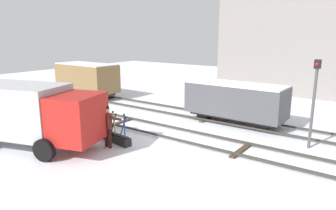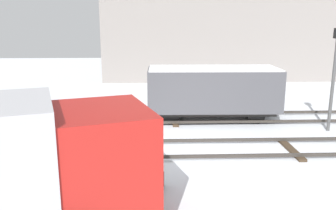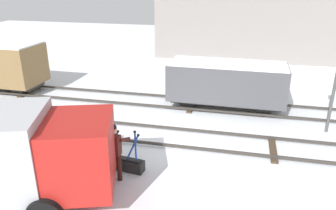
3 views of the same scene
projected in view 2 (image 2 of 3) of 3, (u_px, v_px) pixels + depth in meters
ground_plane at (181, 152)px, 11.15m from camera, size 60.00×60.00×0.00m
track_main_line at (181, 149)px, 11.13m from camera, size 44.00×1.94×0.18m
track_siding_near at (175, 118)px, 14.67m from camera, size 44.00×1.94×0.18m
switch_lever_frame at (128, 177)px, 8.75m from camera, size 1.83×0.59×1.45m
rail_worker at (133, 155)px, 7.99m from camera, size 0.60×0.70×1.87m
signal_post at (334, 69)px, 12.81m from camera, size 0.24×0.32×3.78m
apartment_building at (223, 7)px, 26.07m from camera, size 17.54×7.02×10.14m
freight_car_mid_siding at (213, 90)px, 14.46m from camera, size 5.31×2.11×2.21m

